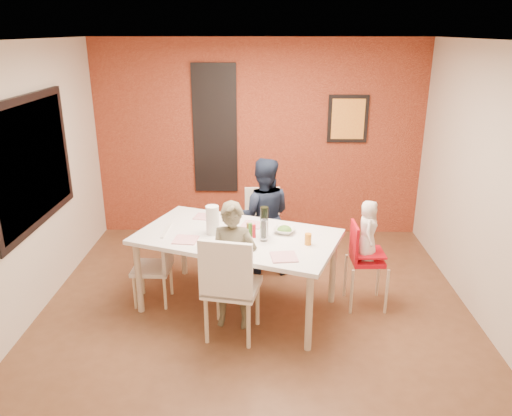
{
  "coord_description": "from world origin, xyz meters",
  "views": [
    {
      "loc": [
        0.1,
        -4.54,
        2.79
      ],
      "look_at": [
        0.0,
        0.3,
        1.05
      ],
      "focal_mm": 35.0,
      "sensor_mm": 36.0,
      "label": 1
    }
  ],
  "objects_px": {
    "wine_bottle": "(264,222)",
    "paper_towel_roll": "(212,220)",
    "toddler": "(368,230)",
    "chair_left": "(159,262)",
    "child_far": "(263,216)",
    "dining_table": "(237,241)",
    "chair_far": "(263,222)",
    "chair_near": "(230,283)",
    "high_chair": "(363,257)",
    "child_near": "(233,266)"
  },
  "relations": [
    {
      "from": "chair_left",
      "to": "child_near",
      "type": "height_order",
      "value": "child_near"
    },
    {
      "from": "dining_table",
      "to": "chair_far",
      "type": "bearing_deg",
      "value": 77.22
    },
    {
      "from": "chair_left",
      "to": "chair_near",
      "type": "bearing_deg",
      "value": 51.11
    },
    {
      "from": "chair_far",
      "to": "high_chair",
      "type": "bearing_deg",
      "value": -49.43
    },
    {
      "from": "chair_near",
      "to": "paper_towel_roll",
      "type": "xyz_separation_m",
      "value": [
        -0.21,
        0.62,
        0.38
      ]
    },
    {
      "from": "chair_left",
      "to": "child_far",
      "type": "xyz_separation_m",
      "value": [
        1.1,
        0.8,
        0.23
      ]
    },
    {
      "from": "chair_far",
      "to": "paper_towel_roll",
      "type": "bearing_deg",
      "value": -118.94
    },
    {
      "from": "toddler",
      "to": "paper_towel_roll",
      "type": "height_order",
      "value": "toddler"
    },
    {
      "from": "high_chair",
      "to": "wine_bottle",
      "type": "bearing_deg",
      "value": 93.49
    },
    {
      "from": "paper_towel_roll",
      "to": "child_far",
      "type": "bearing_deg",
      "value": 59.33
    },
    {
      "from": "wine_bottle",
      "to": "child_near",
      "type": "bearing_deg",
      "value": -133.43
    },
    {
      "from": "high_chair",
      "to": "child_far",
      "type": "xyz_separation_m",
      "value": [
        -1.05,
        0.81,
        0.15
      ]
    },
    {
      "from": "high_chair",
      "to": "toddler",
      "type": "height_order",
      "value": "toddler"
    },
    {
      "from": "chair_left",
      "to": "child_far",
      "type": "height_order",
      "value": "child_far"
    },
    {
      "from": "wine_bottle",
      "to": "paper_towel_roll",
      "type": "height_order",
      "value": "wine_bottle"
    },
    {
      "from": "child_near",
      "to": "toddler",
      "type": "distance_m",
      "value": 1.43
    },
    {
      "from": "chair_near",
      "to": "chair_far",
      "type": "bearing_deg",
      "value": -88.83
    },
    {
      "from": "wine_bottle",
      "to": "toddler",
      "type": "bearing_deg",
      "value": 5.34
    },
    {
      "from": "chair_far",
      "to": "high_chair",
      "type": "xyz_separation_m",
      "value": [
        1.06,
        -1.05,
        0.03
      ]
    },
    {
      "from": "chair_far",
      "to": "child_far",
      "type": "bearing_deg",
      "value": -92.91
    },
    {
      "from": "child_near",
      "to": "toddler",
      "type": "xyz_separation_m",
      "value": [
        1.35,
        0.41,
        0.22
      ]
    },
    {
      "from": "chair_near",
      "to": "wine_bottle",
      "type": "bearing_deg",
      "value": -108.16
    },
    {
      "from": "toddler",
      "to": "child_far",
      "type": "bearing_deg",
      "value": 62.1
    },
    {
      "from": "chair_near",
      "to": "toddler",
      "type": "height_order",
      "value": "toddler"
    },
    {
      "from": "high_chair",
      "to": "toddler",
      "type": "xyz_separation_m",
      "value": [
        0.02,
        0.0,
        0.3
      ]
    },
    {
      "from": "chair_far",
      "to": "child_near",
      "type": "height_order",
      "value": "child_near"
    },
    {
      "from": "child_far",
      "to": "child_near",
      "type": "bearing_deg",
      "value": 79.27
    },
    {
      "from": "child_near",
      "to": "paper_towel_roll",
      "type": "bearing_deg",
      "value": 128.59
    },
    {
      "from": "chair_left",
      "to": "high_chair",
      "type": "height_order",
      "value": "high_chair"
    },
    {
      "from": "high_chair",
      "to": "paper_towel_roll",
      "type": "distance_m",
      "value": 1.61
    },
    {
      "from": "child_far",
      "to": "toddler",
      "type": "relative_size",
      "value": 2.23
    },
    {
      "from": "chair_far",
      "to": "toddler",
      "type": "height_order",
      "value": "toddler"
    },
    {
      "from": "chair_near",
      "to": "wine_bottle",
      "type": "distance_m",
      "value": 0.75
    },
    {
      "from": "dining_table",
      "to": "wine_bottle",
      "type": "xyz_separation_m",
      "value": [
        0.28,
        -0.03,
        0.23
      ]
    },
    {
      "from": "dining_table",
      "to": "chair_left",
      "type": "relative_size",
      "value": 2.67
    },
    {
      "from": "child_far",
      "to": "toddler",
      "type": "bearing_deg",
      "value": 145.2
    },
    {
      "from": "wine_bottle",
      "to": "paper_towel_roll",
      "type": "xyz_separation_m",
      "value": [
        -0.52,
        0.05,
        -0.01
      ]
    },
    {
      "from": "chair_left",
      "to": "child_far",
      "type": "relative_size",
      "value": 0.6
    },
    {
      "from": "paper_towel_roll",
      "to": "chair_far",
      "type": "bearing_deg",
      "value": 65.5
    },
    {
      "from": "dining_table",
      "to": "toddler",
      "type": "distance_m",
      "value": 1.34
    },
    {
      "from": "chair_far",
      "to": "child_near",
      "type": "relative_size",
      "value": 0.73
    },
    {
      "from": "child_near",
      "to": "chair_far",
      "type": "bearing_deg",
      "value": 85.91
    },
    {
      "from": "dining_table",
      "to": "child_near",
      "type": "height_order",
      "value": "child_near"
    },
    {
      "from": "chair_far",
      "to": "toddler",
      "type": "xyz_separation_m",
      "value": [
        1.08,
        -1.05,
        0.33
      ]
    },
    {
      "from": "chair_near",
      "to": "high_chair",
      "type": "bearing_deg",
      "value": -142.96
    },
    {
      "from": "dining_table",
      "to": "child_near",
      "type": "relative_size",
      "value": 1.75
    },
    {
      "from": "toddler",
      "to": "chair_left",
      "type": "bearing_deg",
      "value": 98.81
    },
    {
      "from": "chair_left",
      "to": "child_near",
      "type": "xyz_separation_m",
      "value": [
        0.82,
        -0.42,
        0.17
      ]
    },
    {
      "from": "child_far",
      "to": "paper_towel_roll",
      "type": "bearing_deg",
      "value": 61.59
    },
    {
      "from": "wine_bottle",
      "to": "chair_left",
      "type": "bearing_deg",
      "value": 174.26
    }
  ]
}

